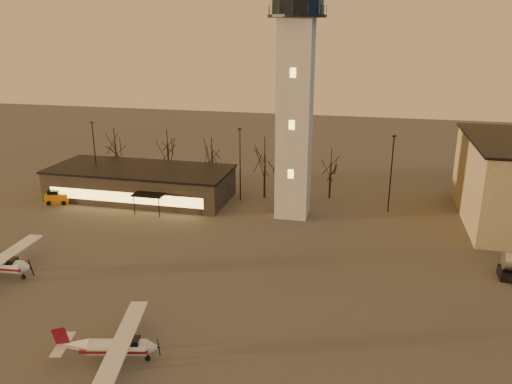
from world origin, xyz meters
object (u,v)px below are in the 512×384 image
control_tower (295,86)px  cessna_front (120,349)px  service_cart (57,198)px  terminal (141,183)px  cessna_rear (1,268)px

control_tower → cessna_front: (-7.15, -32.39, -15.38)m
service_cart → terminal: bearing=10.9°
cessna_front → cessna_rear: size_ratio=0.89×
control_tower → terminal: 26.24m
terminal → cessna_front: 37.46m
control_tower → cessna_front: bearing=-102.4°
cessna_rear → service_cart: (-7.78, 20.44, -0.33)m
cessna_front → cessna_rear: 19.34m
terminal → service_cart: terminal is taller
control_tower → terminal: control_tower is taller
terminal → service_cart: (-10.08, -5.00, -1.42)m
terminal → cessna_front: bearing=-66.6°
terminal → cessna_rear: size_ratio=2.26×
terminal → cessna_rear: terminal is taller
cessna_front → control_tower: bearing=64.8°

